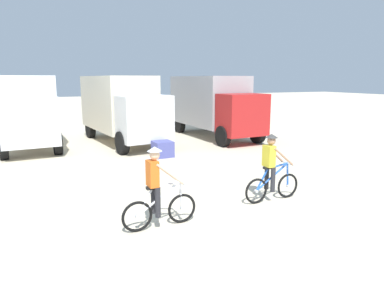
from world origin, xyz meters
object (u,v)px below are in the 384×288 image
Objects in this scene: box_truck_avon_van at (26,107)px; box_truck_grey_hauler at (213,103)px; cyclist_orange_shirt at (157,191)px; cyclist_cowboy_hat at (271,170)px; box_truck_cream_rv at (122,106)px; supply_crate at (163,149)px.

box_truck_grey_hauler is (9.41, -1.18, 0.00)m from box_truck_avon_van.
cyclist_orange_shirt and cyclist_cowboy_hat have the same top height.
box_truck_avon_van is 1.00× the size of box_truck_grey_hauler.
box_truck_cream_rv and box_truck_grey_hauler have the same top height.
box_truck_cream_rv is 10.73m from cyclist_orange_shirt.
cyclist_orange_shirt is at bearing -98.41° from box_truck_cream_rv.
cyclist_cowboy_hat is 2.39× the size of supply_crate.
supply_crate is (-0.91, 6.19, -0.52)m from cyclist_cowboy_hat.
box_truck_avon_van reaches higher than cyclist_cowboy_hat.
box_truck_cream_rv reaches higher than supply_crate.
supply_crate is at bearing -78.61° from box_truck_cream_rv.
supply_crate is at bearing -138.96° from box_truck_grey_hauler.
box_truck_avon_van is at bearing 136.88° from supply_crate.
box_truck_avon_van is 9.49m from box_truck_grey_hauler.
box_truck_cream_rv is 10.37m from cyclist_cowboy_hat.
supply_crate is (2.36, 6.59, -0.52)m from cyclist_orange_shirt.
box_truck_grey_hauler is at bearing -7.13° from box_truck_avon_van.
box_truck_avon_van reaches higher than cyclist_orange_shirt.
cyclist_cowboy_hat is at bearing 6.96° from cyclist_orange_shirt.
cyclist_orange_shirt is (-1.56, -10.57, -1.03)m from box_truck_cream_rv.
box_truck_grey_hauler is (5.03, -0.30, 0.00)m from box_truck_cream_rv.
box_truck_cream_rv is (4.38, -0.88, 0.00)m from box_truck_avon_van.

